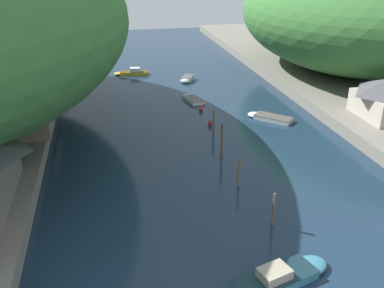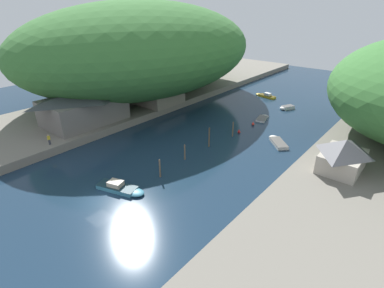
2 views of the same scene
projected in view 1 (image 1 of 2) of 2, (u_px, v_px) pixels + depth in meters
water_surface at (188, 122)px, 49.43m from camera, size 130.00×130.00×0.00m
hillside_right at (348, 15)px, 63.47m from camera, size 29.86×41.80×15.94m
boathouse_shed at (10, 102)px, 43.15m from camera, size 8.52×9.22×5.31m
boat_red_skiff at (284, 275)px, 25.55m from camera, size 6.72×3.66×1.15m
boat_white_cruiser at (268, 117)px, 50.13m from camera, size 5.04×5.00×0.52m
boat_far_right_bank at (192, 99)px, 56.60m from camera, size 2.63×4.58×0.40m
boat_far_upstream at (187, 79)px, 64.65m from camera, size 2.77×3.70×0.70m
boat_navy_launch at (131, 73)px, 68.07m from camera, size 5.62×2.37×1.14m
mooring_post_nearest at (274, 209)px, 30.26m from camera, size 0.22×0.22×2.71m
mooring_post_second at (239, 173)px, 35.41m from camera, size 0.22×0.22×2.51m
mooring_post_middle at (222, 140)px, 40.48m from camera, size 0.23×0.23×3.37m
mooring_post_fourth at (214, 120)px, 46.05m from camera, size 0.23×0.23×2.76m
channel_buoy_near at (201, 109)px, 52.68m from camera, size 0.52×0.52×0.79m
channel_buoy_far at (210, 123)px, 48.27m from camera, size 0.50×0.50×0.75m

